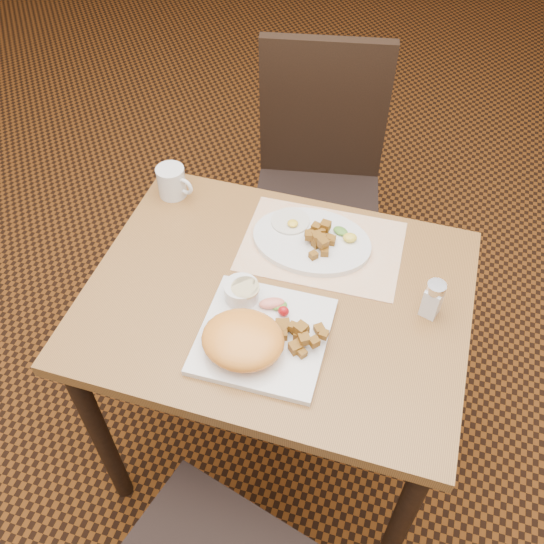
{
  "coord_description": "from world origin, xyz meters",
  "views": [
    {
      "loc": [
        0.25,
        -0.88,
        1.86
      ],
      "look_at": [
        -0.01,
        0.0,
        0.82
      ],
      "focal_mm": 40.0,
      "sensor_mm": 36.0,
      "label": 1
    }
  ],
  "objects": [
    {
      "name": "ground",
      "position": [
        0.0,
        0.0,
        0.0
      ],
      "size": [
        8.0,
        8.0,
        0.0
      ],
      "primitive_type": "plane",
      "color": "black",
      "rests_on": "ground"
    },
    {
      "name": "table",
      "position": [
        0.0,
        0.0,
        0.64
      ],
      "size": [
        0.9,
        0.7,
        0.75
      ],
      "color": "#8F5E2C",
      "rests_on": "ground"
    },
    {
      "name": "chair_far",
      "position": [
        -0.06,
        0.71,
        0.54
      ],
      "size": [
        0.49,
        0.5,
        0.97
      ],
      "rotation": [
        0.0,
        0.0,
        3.33
      ],
      "color": "black",
      "rests_on": "ground"
    },
    {
      "name": "placemat",
      "position": [
        0.06,
        0.18,
        0.75
      ],
      "size": [
        0.41,
        0.29,
        0.0
      ],
      "primitive_type": "cube",
      "rotation": [
        0.0,
        0.0,
        0.03
      ],
      "color": "white",
      "rests_on": "table"
    },
    {
      "name": "plate_square",
      "position": [
        0.01,
        -0.13,
        0.76
      ],
      "size": [
        0.29,
        0.29,
        0.02
      ],
      "primitive_type": "cube",
      "rotation": [
        0.0,
        0.0,
        0.02
      ],
      "color": "silver",
      "rests_on": "table"
    },
    {
      "name": "plate_oval",
      "position": [
        0.04,
        0.18,
        0.76
      ],
      "size": [
        0.31,
        0.23,
        0.02
      ],
      "primitive_type": null,
      "rotation": [
        0.0,
        0.0,
        -0.03
      ],
      "color": "silver",
      "rests_on": "placemat"
    },
    {
      "name": "hollandaise_mound",
      "position": [
        -0.02,
        -0.18,
        0.8
      ],
      "size": [
        0.19,
        0.16,
        0.07
      ],
      "color": "orange",
      "rests_on": "plate_square"
    },
    {
      "name": "ramekin",
      "position": [
        -0.07,
        -0.05,
        0.79
      ],
      "size": [
        0.08,
        0.08,
        0.04
      ],
      "color": "silver",
      "rests_on": "plate_square"
    },
    {
      "name": "garnish_sq",
      "position": [
        0.01,
        -0.05,
        0.78
      ],
      "size": [
        0.08,
        0.05,
        0.03
      ],
      "color": "#387223",
      "rests_on": "plate_square"
    },
    {
      "name": "fried_egg",
      "position": [
        -0.03,
        0.22,
        0.77
      ],
      "size": [
        0.1,
        0.1,
        0.02
      ],
      "color": "white",
      "rests_on": "plate_oval"
    },
    {
      "name": "garnish_ov",
      "position": [
        0.12,
        0.21,
        0.78
      ],
      "size": [
        0.07,
        0.06,
        0.02
      ],
      "color": "#387223",
      "rests_on": "plate_oval"
    },
    {
      "name": "salt_shaker",
      "position": [
        0.35,
        0.05,
        0.8
      ],
      "size": [
        0.05,
        0.05,
        0.1
      ],
      "color": "white",
      "rests_on": "table"
    },
    {
      "name": "coffee_mug",
      "position": [
        -0.37,
        0.26,
        0.79
      ],
      "size": [
        0.11,
        0.08,
        0.09
      ],
      "color": "silver",
      "rests_on": "table"
    },
    {
      "name": "home_fries_sq",
      "position": [
        0.08,
        -0.12,
        0.78
      ],
      "size": [
        0.12,
        0.1,
        0.04
      ],
      "color": "#8D5A16",
      "rests_on": "plate_square"
    },
    {
      "name": "home_fries_ov",
      "position": [
        0.06,
        0.17,
        0.79
      ],
      "size": [
        0.08,
        0.11,
        0.04
      ],
      "color": "#8D5A16",
      "rests_on": "plate_oval"
    }
  ]
}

